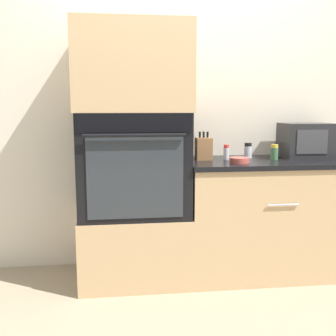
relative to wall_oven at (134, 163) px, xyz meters
The scene contains 12 objects.
ground_plane 1.00m from the wall_oven, 36.90° to the right, with size 12.00×12.00×0.00m, color gray.
wall_back 0.64m from the wall_oven, 40.18° to the left, with size 8.00×0.05×2.50m.
oven_cabinet_base 0.62m from the wall_oven, 90.00° to the left, with size 0.79×0.60×0.51m.
wall_oven is the anchor object (origin of this frame).
oven_cabinet_upper 0.66m from the wall_oven, 90.00° to the left, with size 0.79×0.60×0.60m.
counter_unit 1.10m from the wall_oven, ahead, with size 1.25×0.63×0.88m.
microwave 1.37m from the wall_oven, ahead, with size 0.39×0.28×0.27m.
knife_block 0.54m from the wall_oven, ahead, with size 0.12×0.11×0.21m.
bowl 0.76m from the wall_oven, 10.69° to the right, with size 0.14×0.14×0.04m.
condiment_jar_near 0.90m from the wall_oven, ahead, with size 0.06×0.06×0.12m.
condiment_jar_mid 0.70m from the wall_oven, ahead, with size 0.04×0.04×0.11m.
condiment_jar_far 1.06m from the wall_oven, ahead, with size 0.06×0.06×0.11m.
Camera 1 is at (-0.48, -2.52, 1.27)m, focal length 42.00 mm.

